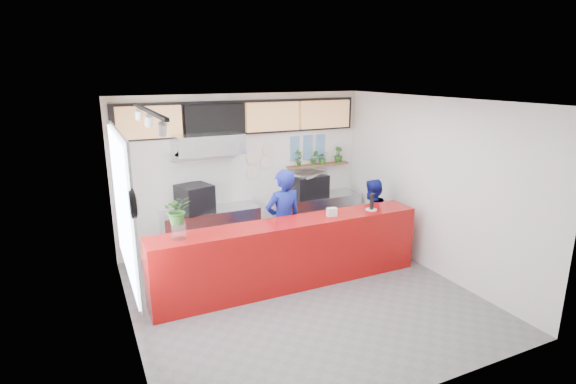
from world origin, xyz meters
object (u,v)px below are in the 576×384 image
object	(u,v)px
staff_right	(371,218)
pepper_mill	(372,201)
staff_center	(283,222)
espresso_machine	(309,186)
panini_oven	(195,198)
service_counter	(290,254)

from	to	relation	value
staff_right	pepper_mill	distance (m)	0.83
staff_center	espresso_machine	bearing A→B (deg)	-135.89
panini_oven	staff_center	xyz separation A→B (m)	(1.19, -1.29, -0.23)
pepper_mill	panini_oven	bearing A→B (deg)	144.80
espresso_machine	staff_center	world-z (taller)	staff_center
panini_oven	pepper_mill	bearing A→B (deg)	-51.67
espresso_machine	staff_center	xyz separation A→B (m)	(-1.17, -1.29, -0.21)
staff_center	staff_right	xyz separation A→B (m)	(1.80, -0.02, -0.18)
panini_oven	staff_center	world-z (taller)	staff_center
panini_oven	pepper_mill	xyz separation A→B (m)	(2.61, -1.84, 0.10)
panini_oven	staff_right	world-z (taller)	staff_right
pepper_mill	staff_center	bearing A→B (deg)	158.91
staff_center	pepper_mill	bearing A→B (deg)	155.02
staff_right	pepper_mill	size ratio (longest dim) A/B	5.37
service_counter	staff_right	xyz separation A→B (m)	(1.91, 0.49, 0.19)
espresso_machine	pepper_mill	bearing A→B (deg)	-86.43
service_counter	panini_oven	distance (m)	2.19
service_counter	espresso_machine	bearing A→B (deg)	54.65
service_counter	pepper_mill	xyz separation A→B (m)	(1.52, -0.04, 0.70)
espresso_machine	staff_right	world-z (taller)	staff_right
espresso_machine	pepper_mill	distance (m)	1.86
pepper_mill	staff_right	bearing A→B (deg)	53.51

